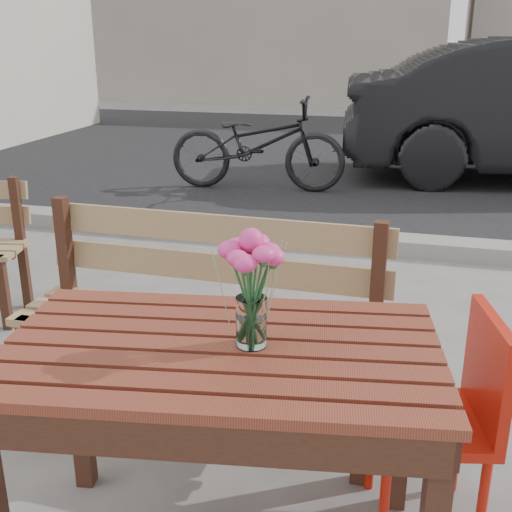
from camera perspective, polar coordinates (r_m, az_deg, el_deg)
The scene contains 6 objects.
street at distance 6.93m, azimuth 8.53°, elevation 6.34°, with size 30.00×8.12×0.12m.
main_table at distance 1.84m, azimuth -3.11°, elevation -11.28°, with size 1.30×0.88×0.75m.
main_bench at distance 2.59m, azimuth -4.55°, elevation -3.49°, with size 1.49×0.47×0.92m.
red_chair at distance 2.18m, azimuth 17.03°, elevation -12.74°, with size 0.44×0.44×0.75m.
main_vase at distance 1.69m, azimuth -0.43°, elevation -1.65°, with size 0.18×0.18×0.33m.
bicycle at distance 6.66m, azimuth 0.12°, elevation 9.93°, with size 0.63×1.80×0.95m, color black.
Camera 1 is at (0.69, -1.65, 1.56)m, focal length 45.00 mm.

